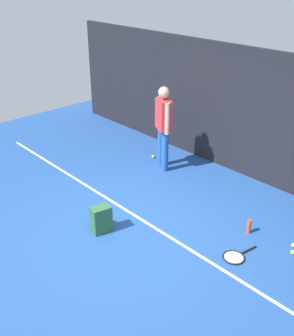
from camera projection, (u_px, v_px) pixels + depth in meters
name	position (u px, v px, depth m)	size (l,w,h in m)	color
ground_plane	(128.00, 233.00, 6.34)	(12.00, 12.00, 0.00)	#234C93
back_fence	(248.00, 114.00, 7.61)	(10.00, 0.10, 2.46)	black
court_line	(147.00, 223.00, 6.58)	(9.00, 0.05, 0.00)	white
tennis_player	(163.00, 124.00, 7.92)	(0.49, 0.37, 1.70)	#2659A5
tennis_racket	(235.00, 257.00, 5.81)	(0.37, 0.63, 0.03)	black
backpack	(101.00, 219.00, 6.31)	(0.33, 0.33, 0.44)	#2D6038
tennis_ball_near_player	(293.00, 252.00, 5.87)	(0.07, 0.07, 0.07)	#CCE033
tennis_ball_by_fence	(293.00, 245.00, 6.01)	(0.07, 0.07, 0.07)	#CCE033
tennis_ball_mid_court	(153.00, 157.00, 8.76)	(0.07, 0.07, 0.07)	#CCE033
water_bottle	(249.00, 226.00, 6.30)	(0.07, 0.07, 0.23)	#D84C26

